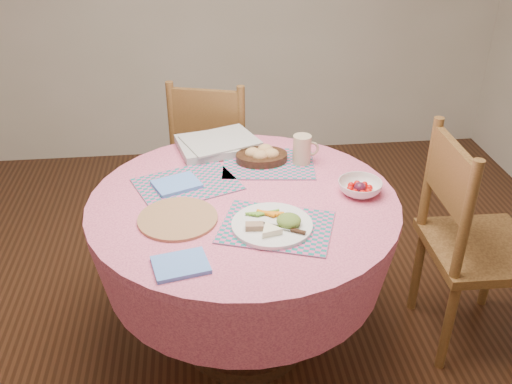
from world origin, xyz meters
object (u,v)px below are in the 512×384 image
Objects in this scene: chair_right at (471,240)px; bread_bowl at (262,155)px; wicker_trivet at (178,219)px; latte_mug at (302,149)px; fruit_bowl at (360,188)px; chair_back at (214,155)px; dinner_plate at (274,224)px; dining_table at (244,239)px.

bread_bowl is (-0.84, 0.38, 0.26)m from chair_right.
chair_right is at bearing 2.62° from wicker_trivet.
fruit_bowl is at bearing -57.30° from latte_mug.
chair_back is 4.18× the size of bread_bowl.
chair_back is 1.17m from dinner_plate.
fruit_bowl is at bearing 83.74° from chair_right.
chair_back is at bearing 80.36° from wicker_trivet.
fruit_bowl is at bearing 9.30° from wicker_trivet.
latte_mug is (0.19, 0.50, 0.05)m from dinner_plate.
dinner_plate is 0.44m from fruit_bowl.
bread_bowl is at bearing 49.91° from wicker_trivet.
chair_back is 3.23× the size of dinner_plate.
dinner_plate is 0.54m from latte_mug.
wicker_trivet is 1.30× the size of bread_bowl.
bread_bowl is at bearing 70.54° from dining_table.
wicker_trivet is (-1.21, -0.06, 0.23)m from chair_right.
bread_bowl reaches higher than wicker_trivet.
chair_back is 4.43× the size of fruit_bowl.
dinner_plate is at bearing 101.18° from chair_right.
wicker_trivet is at bearing 96.60° from chair_back.
bread_bowl is at bearing 124.41° from chair_back.
latte_mug is 0.59× the size of fruit_bowl.
bread_bowl is 0.48m from fruit_bowl.
chair_right is 1.42m from chair_back.
dining_table is 0.32m from dinner_plate.
chair_right reaches higher than bread_bowl.
chair_back is at bearing 48.05° from chair_right.
chair_right reaches higher than dinner_plate.
wicker_trivet is at bearing -143.31° from latte_mug.
chair_right is 1.24m from wicker_trivet.
chair_back is 7.51× the size of latte_mug.
dinner_plate is 1.37× the size of fruit_bowl.
chair_right is 0.81m from latte_mug.
bread_bowl is (0.11, 0.31, 0.23)m from dining_table.
latte_mug is at bearing 44.49° from dining_table.
latte_mug reaches higher than dinner_plate.
latte_mug reaches higher than fruit_bowl.
dinner_plate is at bearing -92.07° from bread_bowl.
bread_bowl is 0.18m from latte_mug.
chair_right is at bearing -27.59° from latte_mug.
dinner_plate is 1.30× the size of bread_bowl.
dining_table is at bearing -135.51° from latte_mug.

